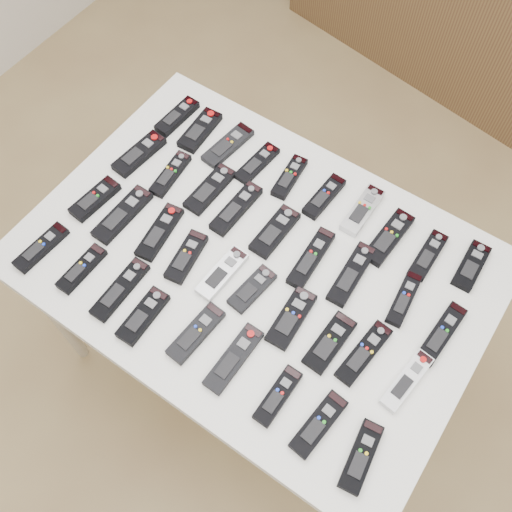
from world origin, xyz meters
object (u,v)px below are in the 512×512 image
Objects in this scene: remote_13 at (236,208)px; remote_37 at (361,456)px; remote_9 at (471,266)px; remote_35 at (278,396)px; remote_29 at (41,247)px; remote_30 at (82,269)px; remote_6 at (362,210)px; remote_4 at (289,177)px; remote_10 at (139,154)px; remote_8 at (428,255)px; remote_28 at (407,381)px; remote_23 at (222,273)px; remote_33 at (196,333)px; remote_12 at (210,189)px; remote_32 at (143,316)px; table at (256,269)px; remote_7 at (389,237)px; remote_25 at (291,318)px; remote_16 at (351,274)px; remote_15 at (311,258)px; remote_0 at (177,116)px; remote_31 at (120,289)px; remote_36 at (319,424)px; remote_18 at (441,334)px; remote_17 at (404,299)px; remote_26 at (330,342)px; remote_11 at (171,174)px; remote_24 at (252,289)px; remote_27 at (364,353)px; remote_3 at (257,163)px; remote_34 at (234,358)px; remote_1 at (200,130)px; remote_5 at (324,197)px; remote_2 at (228,145)px; remote_19 at (95,199)px; remote_20 at (123,214)px; remote_14 at (275,231)px.

remote_13 is 1.15× the size of remote_37.
remote_35 is at bearing -113.64° from remote_9.
remote_30 is (0.14, 0.01, 0.00)m from remote_29.
remote_37 is (0.33, -0.59, 0.00)m from remote_6.
remote_9 is at bearing -2.94° from remote_4.
remote_8 is at bearing 16.66° from remote_10.
remote_28 is at bearing 81.13° from remote_37.
remote_23 is 0.97× the size of remote_33.
remote_12 is at bearing 61.08° from remote_29.
remote_32 is 0.15m from remote_33.
remote_7 is (0.27, 0.26, 0.07)m from table.
remote_29 is 1.08× the size of remote_30.
remote_25 is at bearing 20.62° from remote_30.
remote_16 is (0.74, 0.01, 0.00)m from remote_10.
remote_0 is at bearing 159.52° from remote_15.
remote_29 is at bearing -130.23° from remote_13.
remote_36 reaches higher than remote_31.
remote_7 is 1.01× the size of remote_18.
remote_23 is at bearing 151.97° from remote_37.
remote_7 is at bearing 124.52° from remote_17.
remote_10 is 0.95m from remote_36.
remote_30 is at bearing -66.79° from remote_10.
remote_15 reaches higher than remote_8.
remote_23 is at bearing -45.37° from remote_12.
remote_7 and remote_15 have the same top height.
remote_12 is at bearing 126.33° from remote_33.
remote_7 is at bearing 1.53° from remote_0.
remote_10 is 1.06× the size of remote_23.
remote_26 is at bearing 17.16° from remote_30.
remote_10 is 0.92× the size of remote_16.
remote_9 is 0.89m from remote_11.
remote_28 is at bearing 65.54° from remote_36.
remote_23 is at bearing -35.38° from remote_11.
remote_27 is (0.33, 0.01, 0.00)m from remote_24.
remote_17 is (0.57, -0.15, 0.00)m from remote_3.
remote_17 is 0.47m from remote_34.
remote_36 is (0.37, -0.28, 0.07)m from table.
remote_1 is at bearing 147.99° from remote_24.
remote_31 is at bearing -114.43° from remote_5.
remote_37 is at bearing -3.13° from remote_34.
remote_18 is (1.01, -0.19, -0.00)m from remote_0.
remote_11 is at bearing -105.64° from remote_2.
remote_23 is 1.00× the size of remote_29.
remote_17 is at bearing 31.05° from remote_31.
remote_19 is (-0.49, -0.10, 0.07)m from table.
remote_25 is (0.57, 0.01, 0.00)m from remote_20.
remote_4 is at bearing 112.00° from remote_14.
remote_29 is (-0.43, -0.59, 0.00)m from remote_4.
remote_20 is (-0.78, -0.37, 0.00)m from remote_8.
remote_4 and remote_36 have the same top height.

